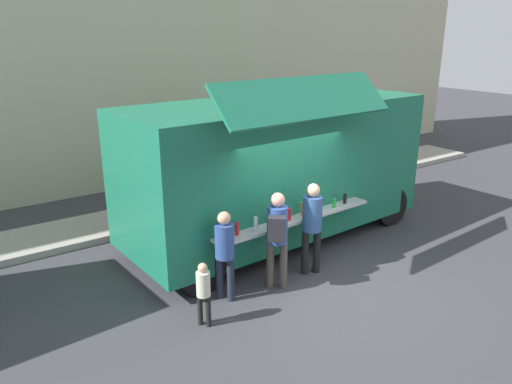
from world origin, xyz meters
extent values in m
plane|color=#38383D|center=(0.00, 0.00, 0.00)|extent=(60.00, 60.00, 0.00)
cube|color=#9E998E|center=(-3.39, 4.90, 0.07)|extent=(28.00, 1.60, 0.15)
cube|color=#1A6F4F|center=(0.61, 2.30, 1.65)|extent=(6.71, 2.79, 2.70)
cube|color=#1A6F4F|center=(0.03, 0.70, 3.27)|extent=(3.66, 0.88, 0.68)
cube|color=black|center=(0.01, 1.09, 1.98)|extent=(3.45, 0.27, 1.22)
cube|color=#B7B7BC|center=(0.02, 0.88, 1.00)|extent=(3.64, 0.53, 0.05)
cylinder|color=red|center=(-1.33, 0.84, 1.14)|extent=(0.07, 0.07, 0.23)
cylinder|color=silver|center=(-0.96, 0.81, 1.15)|extent=(0.07, 0.07, 0.26)
cylinder|color=black|center=(-0.55, 0.85, 1.13)|extent=(0.06, 0.06, 0.21)
cylinder|color=red|center=(-0.17, 0.86, 1.14)|extent=(0.08, 0.08, 0.23)
cylinder|color=orange|center=(0.21, 0.93, 1.15)|extent=(0.06, 0.06, 0.25)
cylinder|color=red|center=(0.61, 0.91, 1.13)|extent=(0.06, 0.06, 0.20)
cylinder|color=green|center=(1.00, 0.88, 1.12)|extent=(0.07, 0.07, 0.19)
cylinder|color=black|center=(1.35, 0.95, 1.12)|extent=(0.07, 0.07, 0.20)
cube|color=black|center=(3.85, 2.46, 2.14)|extent=(0.18, 2.10, 1.19)
cylinder|color=black|center=(3.15, 3.51, 0.45)|extent=(0.90, 0.28, 0.90)
cylinder|color=black|center=(3.26, 1.34, 0.45)|extent=(0.90, 0.28, 0.90)
cylinder|color=black|center=(-2.04, 3.26, 0.45)|extent=(0.90, 0.28, 0.90)
cylinder|color=black|center=(-1.93, 1.09, 0.45)|extent=(0.90, 0.28, 0.90)
cylinder|color=#2C653B|center=(5.09, 4.60, 0.49)|extent=(0.60, 0.60, 0.99)
cylinder|color=black|center=(0.01, 0.58, 0.43)|extent=(0.14, 0.14, 0.87)
cylinder|color=black|center=(0.22, 0.50, 0.43)|extent=(0.14, 0.14, 0.87)
cylinder|color=#2E5088|center=(0.12, 0.54, 1.20)|extent=(0.36, 0.36, 0.66)
sphere|color=#DCA783|center=(0.12, 0.54, 1.65)|extent=(0.24, 0.24, 0.24)
cylinder|color=#4C453E|center=(-0.82, 0.56, 0.44)|extent=(0.14, 0.14, 0.87)
cylinder|color=#4C453E|center=(-0.64, 0.41, 0.44)|extent=(0.14, 0.14, 0.87)
cylinder|color=#2D4A91|center=(-0.73, 0.48, 1.20)|extent=(0.36, 0.36, 0.66)
sphere|color=#D8A287|center=(-0.73, 0.48, 1.65)|extent=(0.24, 0.24, 0.24)
cube|color=#222127|center=(-0.91, 0.27, 1.23)|extent=(0.35, 0.34, 0.42)
cylinder|color=#1E2535|center=(-1.76, 0.73, 0.39)|extent=(0.12, 0.12, 0.78)
cylinder|color=#1E2535|center=(-1.65, 0.55, 0.39)|extent=(0.12, 0.12, 0.78)
cylinder|color=#2D4888|center=(-1.70, 0.64, 1.08)|extent=(0.32, 0.32, 0.59)
sphere|color=#DEA77F|center=(-1.70, 0.64, 1.49)|extent=(0.22, 0.22, 0.22)
cylinder|color=black|center=(-2.42, 0.22, 0.26)|extent=(0.08, 0.08, 0.52)
cylinder|color=black|center=(-2.34, 0.10, 0.26)|extent=(0.08, 0.08, 0.52)
cylinder|color=beige|center=(-2.38, 0.16, 0.72)|extent=(0.22, 0.22, 0.40)
sphere|color=#D5AE85|center=(-2.38, 0.16, 0.99)|extent=(0.15, 0.15, 0.15)
camera|label=1|loc=(-5.49, -5.68, 4.37)|focal=34.19mm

